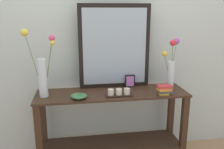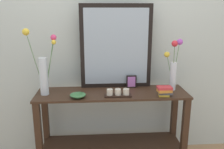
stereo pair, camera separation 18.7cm
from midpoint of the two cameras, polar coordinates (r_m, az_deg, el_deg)
wall_back at (r=2.48m, az=-3.37°, el=11.03°), size 6.40×0.08×2.70m
console_table at (r=2.39m, az=-2.28°, el=-10.86°), size 1.42×0.40×0.77m
mirror_leaning at (r=2.36m, az=-1.67°, el=6.57°), size 0.70×0.03×0.82m
tall_vase_left at (r=2.23m, az=-18.53°, el=0.93°), size 0.26×0.20×0.60m
vase_right at (r=2.40m, az=11.69°, el=2.25°), size 0.18×0.19×0.49m
candle_tray at (r=2.18m, az=-0.82°, el=-4.42°), size 0.24×0.09×0.07m
picture_frame_small at (r=2.41m, az=2.08°, el=-1.61°), size 0.10×0.01×0.13m
decorative_bowl at (r=2.15m, az=-10.31°, el=-5.04°), size 0.14×0.14×0.05m
book_stack at (r=2.24m, az=10.00°, el=-3.54°), size 0.14×0.09×0.09m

